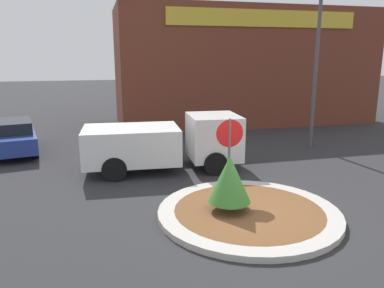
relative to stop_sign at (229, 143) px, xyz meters
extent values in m
plane|color=#2D2D30|center=(0.10, -1.31, -1.69)|extent=(120.00, 120.00, 0.00)
cylinder|color=#BCB7AD|center=(0.10, -1.31, -1.61)|extent=(4.84, 4.84, 0.16)
cylinder|color=brown|center=(0.10, -1.31, -1.61)|extent=(3.97, 3.97, 0.16)
cylinder|color=#4C4C51|center=(0.00, 0.00, -0.49)|extent=(0.07, 0.07, 2.41)
cylinder|color=#B71414|center=(0.00, 0.00, 0.29)|extent=(0.81, 0.03, 0.81)
cylinder|color=brown|center=(-0.42, -1.20, -1.40)|extent=(0.08, 0.08, 0.25)
cone|color=#3D7F33|center=(-0.42, -1.20, -0.66)|extent=(1.12, 1.12, 1.24)
cube|color=white|center=(0.54, 3.21, -0.50)|extent=(1.95, 2.20, 1.63)
cube|color=white|center=(-2.52, 3.41, -0.68)|extent=(3.54, 2.41, 1.26)
cube|color=black|center=(1.17, 3.17, -0.21)|extent=(0.16, 1.87, 0.57)
cylinder|color=black|center=(0.43, 4.23, -1.27)|extent=(0.86, 0.30, 0.84)
cylinder|color=black|center=(0.30, 2.21, -1.27)|extent=(0.86, 0.30, 0.84)
cylinder|color=black|center=(-3.08, 4.46, -1.27)|extent=(0.86, 0.30, 0.84)
cylinder|color=black|center=(-3.21, 2.44, -1.27)|extent=(0.86, 0.30, 0.84)
cube|color=brown|center=(5.49, 12.80, 1.78)|extent=(15.72, 6.00, 6.95)
cube|color=gold|center=(5.49, 9.77, 4.45)|extent=(11.01, 0.08, 0.90)
cube|color=navy|center=(-7.29, 7.47, -1.06)|extent=(2.59, 4.75, 0.67)
cube|color=black|center=(-7.24, 7.25, -0.48)|extent=(1.93, 2.42, 0.48)
cylinder|color=black|center=(-6.77, 8.99, -1.34)|extent=(0.33, 0.72, 0.70)
cylinder|color=black|center=(-6.23, 6.26, -1.34)|extent=(0.33, 0.72, 0.70)
cylinder|color=#4C4C51|center=(5.84, 5.07, 1.74)|extent=(0.16, 0.16, 6.86)
camera|label=1|loc=(-3.65, -9.93, 2.46)|focal=35.00mm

